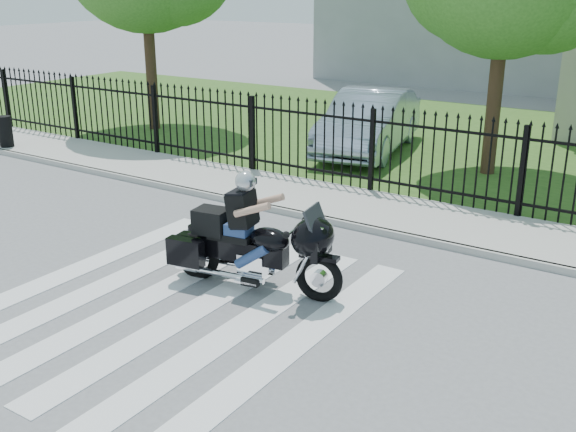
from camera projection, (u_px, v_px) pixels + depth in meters
The scene contains 9 objects.
ground at pixel (172, 303), 9.23m from camera, with size 120.00×120.00×0.00m, color slate.
crosswalk at pixel (172, 303), 9.23m from camera, with size 5.00×5.50×0.01m, color silver, non-canonical shape.
sidewalk at pixel (347, 205), 13.16m from camera, with size 40.00×2.00×0.12m, color #ADAAA3.
curb at pixel (321, 219), 12.37m from camera, with size 40.00×0.12×0.12m, color #ADAAA3.
grass_strip at pixel (468, 141), 18.71m from camera, with size 40.00×12.00×0.02m, color #2F531C.
iron_fence at pixel (372, 153), 13.68m from camera, with size 26.00×0.04×1.80m.
motorcycle_rider at pixel (250, 240), 9.50m from camera, with size 2.65×1.11×1.76m.
parked_car at pixel (369, 122), 17.25m from camera, with size 1.66×4.77×1.57m, color #9DADC5.
litter_bin at pixel (5, 131), 17.51m from camera, with size 0.35×0.35×0.80m, color black.
Camera 1 is at (5.90, -6.10, 4.14)m, focal length 42.00 mm.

